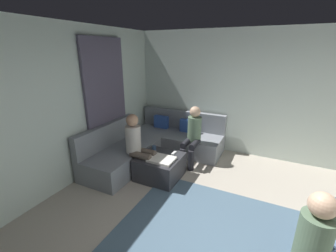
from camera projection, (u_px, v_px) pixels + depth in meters
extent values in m
cube|color=silver|center=(266.00, 96.00, 4.66)|extent=(6.00, 0.12, 2.70)
cube|color=silver|center=(43.00, 114.00, 3.38)|extent=(0.12, 6.00, 2.70)
cube|color=#595166|center=(107.00, 103.00, 4.48)|extent=(0.06, 1.10, 2.50)
cube|color=slate|center=(217.00, 243.00, 2.77)|extent=(2.60, 2.20, 0.01)
cube|color=gray|center=(177.00, 141.00, 5.32)|extent=(2.10, 0.85, 0.42)
cube|color=gray|center=(183.00, 120.00, 5.48)|extent=(2.10, 0.14, 0.45)
cube|color=gray|center=(122.00, 158.00, 4.49)|extent=(0.85, 1.70, 0.42)
cube|color=gray|center=(107.00, 135.00, 4.50)|extent=(0.14, 1.70, 0.45)
cube|color=#3359B2|center=(161.00, 123.00, 5.57)|extent=(0.36, 0.12, 0.36)
cube|color=#3359B2|center=(188.00, 127.00, 5.27)|extent=(0.36, 0.12, 0.36)
cube|color=#333338|center=(160.00, 167.00, 4.15)|extent=(0.76, 0.76, 0.42)
cube|color=white|center=(162.00, 159.00, 3.94)|extent=(0.44, 0.36, 0.04)
cylinder|color=#334C72|center=(154.00, 148.00, 4.32)|extent=(0.08, 0.08, 0.10)
cube|color=white|center=(174.00, 153.00, 4.19)|extent=(0.05, 0.15, 0.02)
cube|color=slate|center=(326.00, 212.00, 2.57)|extent=(0.42, 0.48, 0.22)
cylinder|color=black|center=(191.00, 160.00, 4.39)|extent=(0.12, 0.12, 0.42)
cylinder|color=black|center=(182.00, 159.00, 4.46)|extent=(0.12, 0.12, 0.42)
cylinder|color=black|center=(195.00, 144.00, 4.47)|extent=(0.12, 0.40, 0.12)
cylinder|color=black|center=(186.00, 143.00, 4.54)|extent=(0.12, 0.40, 0.12)
cylinder|color=#597259|center=(194.00, 129.00, 4.60)|extent=(0.28, 0.28, 0.50)
sphere|color=#D8AD8C|center=(195.00, 112.00, 4.48)|extent=(0.22, 0.22, 0.22)
cylinder|color=brown|center=(155.00, 167.00, 4.14)|extent=(0.12, 0.12, 0.42)
cylinder|color=brown|center=(150.00, 171.00, 3.99)|extent=(0.12, 0.12, 0.42)
cylinder|color=brown|center=(146.00, 152.00, 4.14)|extent=(0.40, 0.12, 0.12)
cylinder|color=brown|center=(140.00, 156.00, 3.98)|extent=(0.40, 0.12, 0.12)
cylinder|color=beige|center=(133.00, 139.00, 4.06)|extent=(0.28, 0.28, 0.50)
sphere|color=tan|center=(132.00, 120.00, 3.95)|extent=(0.22, 0.22, 0.22)
cylinder|color=#2D3347|center=(313.00, 246.00, 2.17)|extent=(0.35, 0.38, 0.12)
cylinder|color=#597259|center=(313.00, 240.00, 1.94)|extent=(0.28, 0.28, 0.50)
sphere|color=#D8AD8C|center=(323.00, 205.00, 1.82)|extent=(0.22, 0.22, 0.22)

